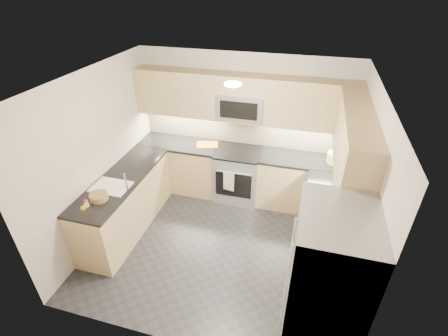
{
  "coord_description": "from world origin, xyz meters",
  "views": [
    {
      "loc": [
        1.05,
        -3.46,
        3.59
      ],
      "look_at": [
        0.0,
        0.35,
        1.15
      ],
      "focal_mm": 26.0,
      "sensor_mm": 36.0,
      "label": 1
    }
  ],
  "objects_px": {
    "gas_range": "(238,175)",
    "refrigerator": "(325,286)",
    "microwave": "(241,106)",
    "fruit_basket": "(99,197)",
    "utensil_bowl": "(336,158)",
    "cutting_board": "(207,145)"
  },
  "relations": [
    {
      "from": "microwave",
      "to": "fruit_basket",
      "type": "distance_m",
      "value": 2.55
    },
    {
      "from": "refrigerator",
      "to": "fruit_basket",
      "type": "distance_m",
      "value": 3.01
    },
    {
      "from": "microwave",
      "to": "fruit_basket",
      "type": "relative_size",
      "value": 3.17
    },
    {
      "from": "cutting_board",
      "to": "fruit_basket",
      "type": "height_order",
      "value": "fruit_basket"
    },
    {
      "from": "gas_range",
      "to": "refrigerator",
      "type": "xyz_separation_m",
      "value": [
        1.45,
        -2.43,
        0.45
      ]
    },
    {
      "from": "microwave",
      "to": "refrigerator",
      "type": "height_order",
      "value": "microwave"
    },
    {
      "from": "refrigerator",
      "to": "cutting_board",
      "type": "xyz_separation_m",
      "value": [
        -2.03,
        2.5,
        0.05
      ]
    },
    {
      "from": "fruit_basket",
      "to": "microwave",
      "type": "bearing_deg",
      "value": 52.43
    },
    {
      "from": "refrigerator",
      "to": "utensil_bowl",
      "type": "relative_size",
      "value": 6.3
    },
    {
      "from": "refrigerator",
      "to": "utensil_bowl",
      "type": "bearing_deg",
      "value": 86.99
    },
    {
      "from": "gas_range",
      "to": "refrigerator",
      "type": "relative_size",
      "value": 0.51
    },
    {
      "from": "gas_range",
      "to": "fruit_basket",
      "type": "xyz_separation_m",
      "value": [
        -1.49,
        -1.82,
        0.53
      ]
    },
    {
      "from": "refrigerator",
      "to": "utensil_bowl",
      "type": "distance_m",
      "value": 2.48
    },
    {
      "from": "microwave",
      "to": "refrigerator",
      "type": "xyz_separation_m",
      "value": [
        1.45,
        -2.55,
        -0.8
      ]
    },
    {
      "from": "utensil_bowl",
      "to": "fruit_basket",
      "type": "height_order",
      "value": "utensil_bowl"
    },
    {
      "from": "gas_range",
      "to": "cutting_board",
      "type": "xyz_separation_m",
      "value": [
        -0.58,
        0.07,
        0.49
      ]
    },
    {
      "from": "utensil_bowl",
      "to": "fruit_basket",
      "type": "relative_size",
      "value": 1.19
    },
    {
      "from": "microwave",
      "to": "gas_range",
      "type": "bearing_deg",
      "value": -90.0
    },
    {
      "from": "refrigerator",
      "to": "cutting_board",
      "type": "relative_size",
      "value": 4.83
    },
    {
      "from": "refrigerator",
      "to": "cutting_board",
      "type": "height_order",
      "value": "refrigerator"
    },
    {
      "from": "utensil_bowl",
      "to": "cutting_board",
      "type": "relative_size",
      "value": 0.77
    },
    {
      "from": "microwave",
      "to": "refrigerator",
      "type": "relative_size",
      "value": 0.42
    }
  ]
}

